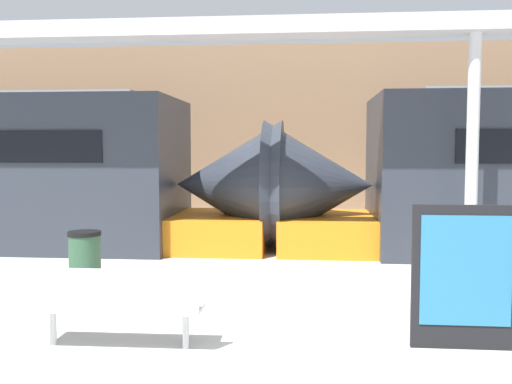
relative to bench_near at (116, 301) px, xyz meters
name	(u,v)px	position (x,y,z in m)	size (l,w,h in m)	color
station_wall	(279,133)	(1.12, 10.78, 2.00)	(56.00, 0.20, 5.00)	#937051
bench_near	(116,301)	(0.00, 0.00, 0.00)	(1.76, 0.46, 0.85)	silver
trash_bin	(85,261)	(-1.23, 2.27, -0.06)	(0.47, 0.47, 0.87)	#2D5138
poster_board	(465,277)	(3.54, 0.34, 0.25)	(1.06, 0.07, 1.48)	black
support_column_near	(472,156)	(4.57, 3.92, 1.44)	(0.20, 0.20, 3.88)	silver
canopy_beam	(476,24)	(4.57, 3.92, 3.52)	(28.00, 0.60, 0.28)	#B7B7BC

